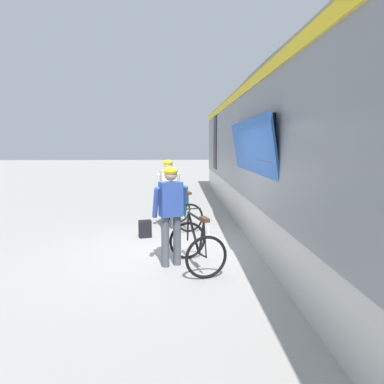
% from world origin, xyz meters
% --- Properties ---
extents(ground_plane, '(80.00, 80.00, 0.00)m').
position_xyz_m(ground_plane, '(0.00, 0.00, 0.00)').
color(ground_plane, '#A09E99').
extents(train_car, '(3.18, 20.48, 3.88)m').
position_xyz_m(train_car, '(3.13, 0.85, 1.97)').
color(train_car, slate).
rests_on(train_car, ground).
extents(cyclist_near_in_blue, '(0.66, 0.46, 1.76)m').
position_xyz_m(cyclist_near_in_blue, '(-0.06, -0.73, 1.05)').
color(cyclist_near_in_blue, '#4C515B').
rests_on(cyclist_near_in_blue, ground).
extents(cyclist_far_in_white, '(0.66, 0.44, 1.76)m').
position_xyz_m(cyclist_far_in_white, '(-0.19, 1.96, 1.05)').
color(cyclist_far_in_white, '#4C515B').
rests_on(cyclist_far_in_white, ground).
extents(bicycle_near_black, '(0.97, 1.22, 0.99)m').
position_xyz_m(bicycle_near_black, '(0.38, -0.87, 0.40)').
color(bicycle_near_black, black).
rests_on(bicycle_near_black, ground).
extents(bicycle_far_teal, '(0.98, 1.23, 0.99)m').
position_xyz_m(bicycle_far_teal, '(0.20, 2.10, 0.40)').
color(bicycle_far_teal, black).
rests_on(bicycle_far_teal, ground).
extents(backpack_on_platform, '(0.32, 0.25, 0.40)m').
position_xyz_m(backpack_on_platform, '(-0.71, 1.15, 0.20)').
color(backpack_on_platform, black).
rests_on(backpack_on_platform, ground).
extents(water_bottle_near_the_bikes, '(0.07, 0.07, 0.19)m').
position_xyz_m(water_bottle_near_the_bikes, '(0.78, 1.39, 0.09)').
color(water_bottle_near_the_bikes, silver).
rests_on(water_bottle_near_the_bikes, ground).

